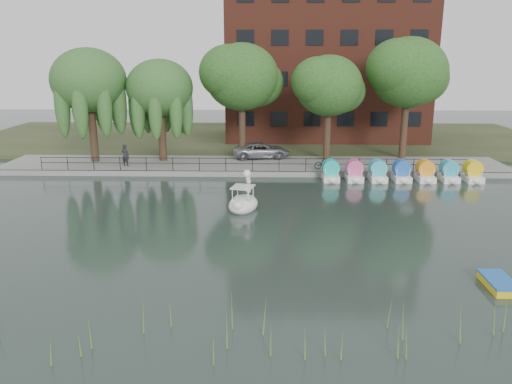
{
  "coord_description": "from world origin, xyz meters",
  "views": [
    {
      "loc": [
        1.18,
        -23.29,
        8.83
      ],
      "look_at": [
        0.5,
        4.0,
        1.3
      ],
      "focal_mm": 35.0,
      "sensor_mm": 36.0,
      "label": 1
    }
  ],
  "objects_px": {
    "minivan": "(261,149)",
    "yellow_rowboat": "(499,283)",
    "bicycle": "(325,162)",
    "pedestrian": "(125,153)",
    "swan_boat": "(243,201)"
  },
  "relations": [
    {
      "from": "pedestrian",
      "to": "yellow_rowboat",
      "type": "distance_m",
      "value": 28.43
    },
    {
      "from": "bicycle",
      "to": "swan_boat",
      "type": "bearing_deg",
      "value": 130.81
    },
    {
      "from": "pedestrian",
      "to": "swan_boat",
      "type": "xyz_separation_m",
      "value": [
        9.73,
        -9.84,
        -0.91
      ]
    },
    {
      "from": "bicycle",
      "to": "pedestrian",
      "type": "relative_size",
      "value": 0.87
    },
    {
      "from": "minivan",
      "to": "yellow_rowboat",
      "type": "relative_size",
      "value": 2.75
    },
    {
      "from": "swan_boat",
      "to": "yellow_rowboat",
      "type": "height_order",
      "value": "swan_boat"
    },
    {
      "from": "bicycle",
      "to": "yellow_rowboat",
      "type": "height_order",
      "value": "bicycle"
    },
    {
      "from": "bicycle",
      "to": "swan_boat",
      "type": "distance_m",
      "value": 10.86
    },
    {
      "from": "bicycle",
      "to": "pedestrian",
      "type": "xyz_separation_m",
      "value": [
        -15.52,
        0.66,
        0.49
      ]
    },
    {
      "from": "minivan",
      "to": "pedestrian",
      "type": "relative_size",
      "value": 2.73
    },
    {
      "from": "minivan",
      "to": "swan_boat",
      "type": "xyz_separation_m",
      "value": [
        -0.88,
        -13.17,
        -0.67
      ]
    },
    {
      "from": "minivan",
      "to": "swan_boat",
      "type": "height_order",
      "value": "swan_boat"
    },
    {
      "from": "pedestrian",
      "to": "yellow_rowboat",
      "type": "relative_size",
      "value": 1.0
    },
    {
      "from": "minivan",
      "to": "yellow_rowboat",
      "type": "distance_m",
      "value": 25.2
    },
    {
      "from": "bicycle",
      "to": "minivan",
      "type": "bearing_deg",
      "value": 33.99
    }
  ]
}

